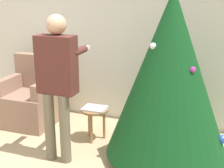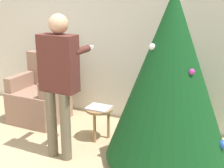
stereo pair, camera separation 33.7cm
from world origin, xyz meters
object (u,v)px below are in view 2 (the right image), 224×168
Objects in this scene: armchair at (41,97)px; side_stool at (99,114)px; person_standing at (59,75)px; christmas_tree at (170,77)px.

armchair is 2.31× the size of side_stool.
person_standing reaches higher than side_stool.
person_standing is 3.89× the size of side_stool.
side_stool is (-0.97, 0.20, -0.67)m from christmas_tree.
person_standing is at bearing -109.12° from side_stool.
side_stool is at bearing 168.22° from christmas_tree.
person_standing is (0.89, -0.77, 0.64)m from armchair.
armchair reaches higher than side_stool.
armchair is 1.34m from person_standing.
christmas_tree is 1.96× the size of armchair.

